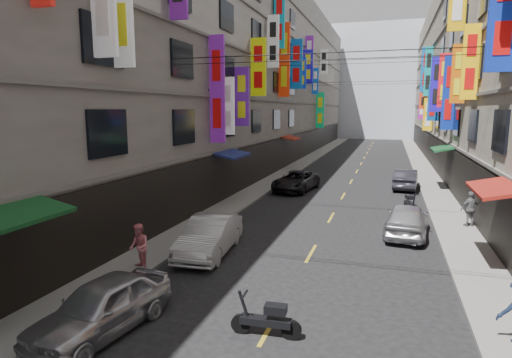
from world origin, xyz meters
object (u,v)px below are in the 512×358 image
Objects in this scene: pedestrian_lfar at (139,247)px; car_left_near at (102,307)px; scooter_far_right at (410,203)px; pedestrian_rfar at (470,209)px; car_right_mid at (407,219)px; car_left_mid at (209,236)px; car_right_far at (406,179)px; scooter_crossing at (267,320)px; car_left_far at (296,181)px.

car_left_near is at bearing -29.00° from pedestrian_lfar.
scooter_far_right is 1.04× the size of pedestrian_rfar.
car_right_mid is (-0.35, -5.11, 0.31)m from scooter_far_right.
pedestrian_lfar is at bearing -127.82° from car_left_mid.
car_left_near is at bearing -96.94° from car_left_mid.
car_right_mid is 1.01× the size of car_right_far.
scooter_crossing is 0.40× the size of car_left_mid.
car_left_far is 1.13× the size of car_right_far.
scooter_crossing is 19.79m from car_left_far.
car_left_mid reaches higher than scooter_crossing.
car_left_mid is at bearing 39.46° from car_right_mid.
scooter_far_right is 8.48m from car_left_far.
car_left_far is 16.78m from pedestrian_lfar.
pedestrian_lfar is at bearing 45.28° from car_right_mid.
car_right_far is at bearing -85.62° from car_right_mid.
car_right_far reaches higher than car_left_far.
car_left_mid is at bearing 35.87° from scooter_far_right.
pedestrian_lfar is (-2.00, -16.65, 0.24)m from car_left_far.
car_left_near reaches higher than car_left_far.
car_left_near is 17.14m from pedestrian_rfar.
car_left_near is 2.44× the size of pedestrian_rfar.
scooter_crossing is 6.58m from car_left_mid.
scooter_far_right is (3.98, 15.41, 0.00)m from scooter_crossing.
car_right_far reaches higher than scooter_far_right.
car_right_far is (7.40, 3.04, 0.03)m from car_left_far.
scooter_far_right is 15.73m from pedestrian_lfar.
scooter_crossing is 0.41× the size of car_right_far.
pedestrian_lfar is (-9.40, -19.69, 0.21)m from car_right_far.
car_left_far is 11.60m from car_right_mid.
pedestrian_rfar is (2.57, -3.01, 0.52)m from scooter_far_right.
scooter_far_right is 0.40× the size of car_right_far.
car_left_far is 3.07× the size of pedestrian_lfar.
car_right_mid is 3.60m from pedestrian_rfar.
car_right_mid is (7.68, 11.37, 0.05)m from car_left_near.
pedestrian_rfar reaches higher than scooter_crossing.
car_left_near is 20.57m from car_left_far.
car_left_far is (0.60, 20.56, -0.01)m from car_left_near.
pedestrian_rfar is at bearing 79.83° from pedestrian_lfar.
car_left_mid is at bearing 98.74° from pedestrian_lfar.
pedestrian_lfar is (-9.08, -7.46, 0.18)m from car_right_mid.
car_left_near is at bearing 47.76° from scooter_far_right.
scooter_far_right is at bearing -21.44° from car_left_far.
pedestrian_lfar is (-5.45, 2.83, 0.48)m from scooter_crossing.
car_right_far is at bearing 79.81° from car_left_near.
car_right_far is at bearing -105.98° from scooter_far_right.
pedestrian_rfar is at bearing -28.01° from car_left_far.
car_left_near is at bearing -84.36° from car_left_far.
car_right_far is (7.82, 17.21, -0.02)m from car_left_mid.
pedestrian_rfar reaches higher than car_left_far.
car_left_near is 4.15m from pedestrian_lfar.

